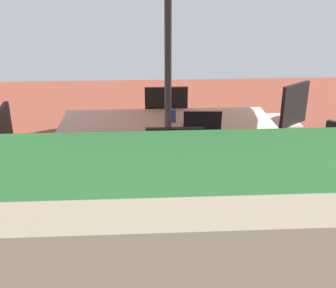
{
  "coord_description": "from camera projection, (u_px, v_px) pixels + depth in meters",
  "views": [
    {
      "loc": [
        0.19,
        3.46,
        2.04
      ],
      "look_at": [
        0.0,
        0.0,
        0.61
      ],
      "focal_mm": 44.31,
      "sensor_mm": 36.0,
      "label": 1
    }
  ],
  "objects": [
    {
      "name": "laptop",
      "position": [
        202.0,
        127.0,
        3.59
      ],
      "size": [
        0.34,
        0.27,
        0.21
      ],
      "rotation": [
        0.0,
        0.0,
        -0.07
      ],
      "color": "#2D2D33",
      "rests_on": "dining_table"
    },
    {
      "name": "chair_north",
      "position": [
        176.0,
        188.0,
        3.1
      ],
      "size": [
        0.46,
        0.46,
        0.98
      ],
      "rotation": [
        0.0,
        0.0,
        3.13
      ],
      "color": "beige",
      "rests_on": "ground_plane"
    },
    {
      "name": "chair_southwest",
      "position": [
        281.0,
        119.0,
        4.57
      ],
      "size": [
        0.58,
        0.58,
        0.98
      ],
      "rotation": [
        0.0,
        0.0,
        0.66
      ],
      "color": "beige",
      "rests_on": "ground_plane"
    },
    {
      "name": "chair_south",
      "position": [
        165.0,
        122.0,
        4.47
      ],
      "size": [
        0.46,
        0.46,
        0.98
      ],
      "rotation": [
        0.0,
        0.0,
        0.01
      ],
      "color": "beige",
      "rests_on": "ground_plane"
    },
    {
      "name": "ground_plane",
      "position": [
        168.0,
        204.0,
        3.99
      ],
      "size": [
        10.0,
        10.0,
        0.02
      ],
      "primitive_type": "cube",
      "color": "brown"
    },
    {
      "name": "dining_table",
      "position": [
        168.0,
        133.0,
        3.71
      ],
      "size": [
        1.97,
        1.15,
        0.77
      ],
      "color": "silver",
      "rests_on": "ground_plane"
    },
    {
      "name": "cup",
      "position": [
        172.0,
        116.0,
        3.83
      ],
      "size": [
        0.07,
        0.07,
        0.12
      ],
      "primitive_type": "cylinder",
      "color": "#334C99",
      "rests_on": "dining_table"
    },
    {
      "name": "chair_east",
      "position": [
        25.0,
        153.0,
        3.7
      ],
      "size": [
        0.48,
        0.47,
        0.98
      ],
      "rotation": [
        0.0,
        0.0,
        4.81
      ],
      "color": "beige",
      "rests_on": "ground_plane"
    }
  ]
}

